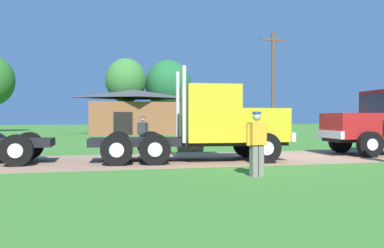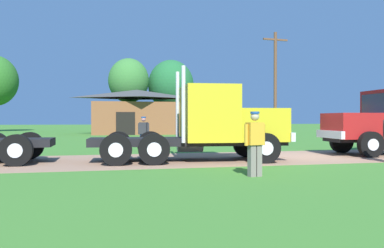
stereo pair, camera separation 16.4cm
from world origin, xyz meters
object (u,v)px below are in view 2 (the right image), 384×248
object	(u,v)px
visitor_standing_near	(255,141)
utility_pole_near	(275,82)
truck_foreground_white	(214,125)
visitor_far_side	(144,132)
shed_building	(137,113)

from	to	relation	value
visitor_standing_near	utility_pole_near	size ratio (longest dim) A/B	0.20
visitor_standing_near	truck_foreground_white	bearing A→B (deg)	88.43
visitor_far_side	utility_pole_near	xyz separation A→B (m)	(12.05, 11.06, 3.68)
visitor_far_side	shed_building	world-z (taller)	shed_building
visitor_standing_near	visitor_far_side	distance (m)	9.79
visitor_standing_near	visitor_far_side	world-z (taller)	visitor_standing_near
visitor_far_side	shed_building	xyz separation A→B (m)	(1.89, 22.02, 1.29)
truck_foreground_white	visitor_standing_near	distance (m)	4.30
utility_pole_near	truck_foreground_white	bearing A→B (deg)	-121.55
truck_foreground_white	visitor_far_side	distance (m)	5.71
visitor_far_side	shed_building	bearing A→B (deg)	85.09
truck_foreground_white	shed_building	size ratio (longest dim) A/B	0.77
truck_foreground_white	visitor_standing_near	bearing A→B (deg)	-91.57
truck_foreground_white	visitor_standing_near	world-z (taller)	truck_foreground_white
truck_foreground_white	visitor_far_side	world-z (taller)	truck_foreground_white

